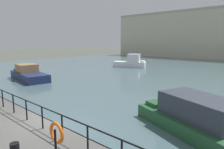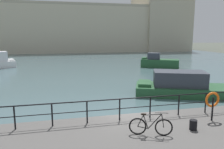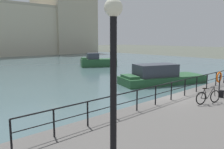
{
  "view_description": "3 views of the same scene",
  "coord_description": "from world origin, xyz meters",
  "px_view_note": "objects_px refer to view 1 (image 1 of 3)",
  "views": [
    {
      "loc": [
        9.01,
        -5.17,
        4.77
      ],
      "look_at": [
        -0.4,
        5.51,
        2.39
      ],
      "focal_mm": 31.95,
      "sensor_mm": 36.0,
      "label": 1
    },
    {
      "loc": [
        -3.42,
        -10.53,
        4.78
      ],
      "look_at": [
        0.37,
        5.55,
        1.86
      ],
      "focal_mm": 35.52,
      "sensor_mm": 36.0,
      "label": 2
    },
    {
      "loc": [
        -12.7,
        -8.27,
        4.36
      ],
      "look_at": [
        -0.72,
        4.42,
        1.72
      ],
      "focal_mm": 37.73,
      "sensor_mm": 36.0,
      "label": 3
    }
  ],
  "objects_px": {
    "moored_harbor_tender": "(131,62)",
    "life_ring_stand": "(56,134)",
    "moored_blue_motorboat": "(29,74)",
    "moored_white_yacht": "(207,122)",
    "mooring_bollard": "(15,149)"
  },
  "relations": [
    {
      "from": "moored_harbor_tender",
      "to": "life_ring_stand",
      "type": "distance_m",
      "value": 31.18
    },
    {
      "from": "life_ring_stand",
      "to": "moored_harbor_tender",
      "type": "bearing_deg",
      "value": 121.45
    },
    {
      "from": "moored_blue_motorboat",
      "to": "life_ring_stand",
      "type": "relative_size",
      "value": 5.26
    },
    {
      "from": "moored_white_yacht",
      "to": "moored_blue_motorboat",
      "type": "height_order",
      "value": "moored_white_yacht"
    },
    {
      "from": "moored_blue_motorboat",
      "to": "moored_white_yacht",
      "type": "bearing_deg",
      "value": -175.41
    },
    {
      "from": "moored_harbor_tender",
      "to": "moored_blue_motorboat",
      "type": "relative_size",
      "value": 0.84
    },
    {
      "from": "moored_white_yacht",
      "to": "mooring_bollard",
      "type": "relative_size",
      "value": 20.38
    },
    {
      "from": "moored_harbor_tender",
      "to": "moored_white_yacht",
      "type": "xyz_separation_m",
      "value": [
        19.03,
        -19.73,
        -0.14
      ]
    },
    {
      "from": "mooring_bollard",
      "to": "life_ring_stand",
      "type": "height_order",
      "value": "life_ring_stand"
    },
    {
      "from": "moored_white_yacht",
      "to": "life_ring_stand",
      "type": "xyz_separation_m",
      "value": [
        -2.77,
        -6.86,
        0.99
      ]
    },
    {
      "from": "moored_harbor_tender",
      "to": "life_ring_stand",
      "type": "xyz_separation_m",
      "value": [
        16.26,
        -26.59,
        0.85
      ]
    },
    {
      "from": "moored_white_yacht",
      "to": "moored_harbor_tender",
      "type": "bearing_deg",
      "value": -24.52
    },
    {
      "from": "moored_blue_motorboat",
      "to": "life_ring_stand",
      "type": "bearing_deg",
      "value": 164.44
    },
    {
      "from": "moored_harbor_tender",
      "to": "moored_blue_motorboat",
      "type": "bearing_deg",
      "value": -121.08
    },
    {
      "from": "moored_white_yacht",
      "to": "moored_blue_motorboat",
      "type": "distance_m",
      "value": 21.45
    }
  ]
}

